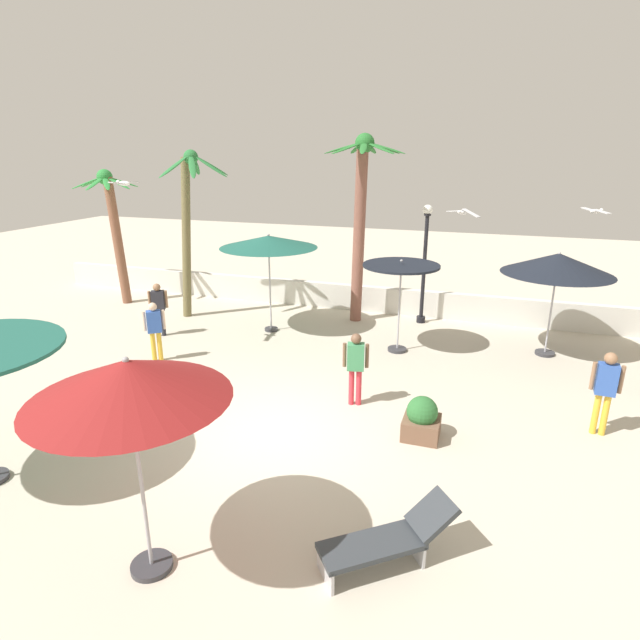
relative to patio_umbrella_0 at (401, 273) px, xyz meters
name	(u,v)px	position (x,y,z in m)	size (l,w,h in m)	color
ground_plane	(273,431)	(-1.56, -5.09, -2.21)	(56.00, 56.00, 0.00)	beige
boundary_wall	(371,299)	(-1.56, 3.42, -1.77)	(25.20, 0.30, 0.88)	silver
patio_umbrella_0	(401,273)	(0.00, 0.00, 0.00)	(2.04, 2.04, 2.59)	#333338
patio_umbrella_1	(269,242)	(-4.01, 0.46, 0.54)	(2.90, 2.90, 3.00)	#333338
patio_umbrella_3	(128,382)	(-1.69, -8.85, 0.52)	(2.42, 2.42, 3.05)	#333338
patio_umbrella_4	(558,264)	(3.89, 1.01, 0.31)	(2.82, 2.82, 2.84)	#333338
palm_tree_0	(361,210)	(-1.71, 2.30, 1.37)	(2.53, 2.53, 5.81)	brown
palm_tree_1	(188,217)	(-6.98, 0.93, 1.11)	(2.43, 2.34, 5.35)	brown
palm_tree_2	(113,221)	(-10.46, 1.63, 0.76)	(2.20, 2.21, 4.72)	brown
lamp_post_2	(425,260)	(0.27, 2.74, -0.17)	(0.30, 0.30, 3.75)	black
lounge_chair_0	(388,539)	(1.28, -7.76, -1.82)	(1.82, 1.59, 0.84)	#B7B7BC
guest_0	(155,326)	(-5.91, -2.71, -1.25)	(0.47, 0.41, 1.60)	gold
guest_1	(606,385)	(4.54, -3.14, -1.17)	(0.56, 0.26, 1.72)	gold
guest_2	(158,305)	(-6.98, -1.02, -1.24)	(0.51, 0.37, 1.61)	#26262D
guest_3	(356,362)	(-0.31, -3.45, -1.21)	(0.55, 0.31, 1.65)	#D8333F
seagull_0	(463,212)	(1.30, 2.71, 1.35)	(1.05, 0.93, 0.20)	white
seagull_1	(596,211)	(4.87, 2.76, 1.51)	(0.64, 1.11, 0.14)	white
seagull_2	(124,183)	(-6.53, -2.49, 2.34)	(0.38, 1.07, 0.14)	white
planter	(422,419)	(1.26, -4.36, -1.83)	(0.70, 0.70, 0.85)	brown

